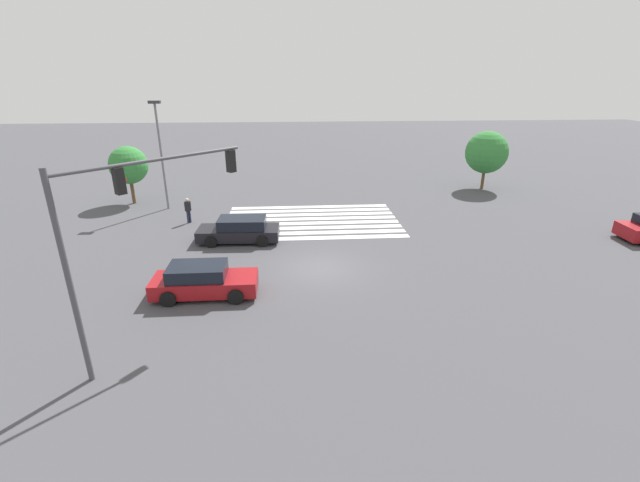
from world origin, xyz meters
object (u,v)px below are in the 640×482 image
(car_1, at_px, (203,281))
(car_2, at_px, (240,230))
(street_light_pole_a, at_px, (160,146))
(tree_corner_b, at_px, (487,152))
(traffic_signal_mast, at_px, (124,220))
(tree_corner_a, at_px, (128,165))
(pedestrian, at_px, (188,209))

(car_1, relative_size, car_2, 0.96)
(street_light_pole_a, distance_m, tree_corner_b, 26.47)
(traffic_signal_mast, height_order, car_1, traffic_signal_mast)
(street_light_pole_a, bearing_deg, tree_corner_a, -28.13)
(car_1, relative_size, pedestrian, 2.72)
(car_2, xyz_separation_m, street_light_pole_a, (6.11, -7.23, 3.95))
(tree_corner_a, distance_m, tree_corner_b, 29.23)
(street_light_pole_a, xyz_separation_m, tree_corner_a, (3.02, -1.62, -1.67))
(car_2, xyz_separation_m, tree_corner_b, (-19.97, -11.47, 2.46))
(tree_corner_a, bearing_deg, car_1, 117.78)
(tree_corner_a, xyz_separation_m, tree_corner_b, (-29.11, -2.63, 0.19))
(traffic_signal_mast, relative_size, tree_corner_b, 1.42)
(pedestrian, xyz_separation_m, tree_corner_a, (5.32, -5.11, 2.02))
(car_2, height_order, tree_corner_b, tree_corner_b)
(car_1, bearing_deg, traffic_signal_mast, -106.96)
(traffic_signal_mast, distance_m, tree_corner_a, 21.09)
(tree_corner_b, bearing_deg, tree_corner_a, 5.16)
(pedestrian, bearing_deg, tree_corner_a, 179.75)
(street_light_pole_a, bearing_deg, traffic_signal_mast, 102.06)
(car_2, distance_m, tree_corner_a, 12.92)
(car_1, bearing_deg, tree_corner_a, 117.67)
(street_light_pole_a, relative_size, tree_corner_b, 1.56)
(pedestrian, height_order, street_light_pole_a, street_light_pole_a)
(pedestrian, bearing_deg, traffic_signal_mast, -40.19)
(car_1, relative_size, tree_corner_b, 0.94)
(traffic_signal_mast, relative_size, street_light_pole_a, 0.91)
(pedestrian, bearing_deg, street_light_pole_a, 166.89)
(car_2, bearing_deg, tree_corner_a, -42.05)
(car_1, xyz_separation_m, street_light_pole_a, (5.18, -13.95, 3.94))
(tree_corner_a, bearing_deg, street_light_pole_a, 151.87)
(traffic_signal_mast, distance_m, pedestrian, 15.35)
(traffic_signal_mast, height_order, tree_corner_a, traffic_signal_mast)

